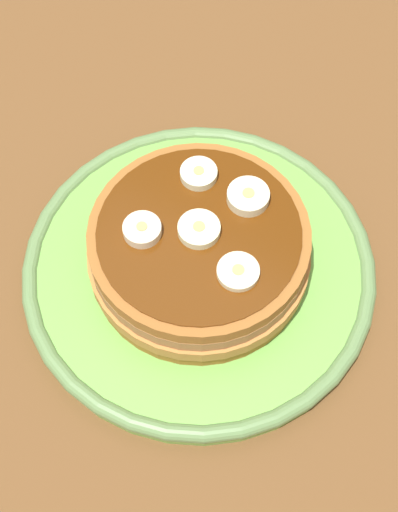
# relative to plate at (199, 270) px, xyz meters

# --- Properties ---
(ground_plane) EXTENTS (1.40, 1.40, 0.03)m
(ground_plane) POSITION_rel_plate_xyz_m (0.00, 0.00, -0.03)
(ground_plane) COLOR brown
(plate) EXTENTS (0.27, 0.27, 0.02)m
(plate) POSITION_rel_plate_xyz_m (0.00, 0.00, 0.00)
(plate) COLOR #72B74C
(plate) RESTS_ON ground_plane
(pancake_stack) EXTENTS (0.17, 0.16, 0.05)m
(pancake_stack) POSITION_rel_plate_xyz_m (0.00, 0.00, 0.03)
(pancake_stack) COLOR #A16426
(pancake_stack) RESTS_ON plate
(banana_slice_0) EXTENTS (0.03, 0.03, 0.01)m
(banana_slice_0) POSITION_rel_plate_xyz_m (0.00, -0.00, 0.06)
(banana_slice_0) COLOR #F0F3BC
(banana_slice_0) RESTS_ON pancake_stack
(banana_slice_1) EXTENTS (0.03, 0.03, 0.01)m
(banana_slice_1) POSITION_rel_plate_xyz_m (-0.04, -0.03, 0.06)
(banana_slice_1) COLOR #EEF0C1
(banana_slice_1) RESTS_ON pancake_stack
(banana_slice_2) EXTENTS (0.03, 0.03, 0.01)m
(banana_slice_2) POSITION_rel_plate_xyz_m (0.02, -0.03, 0.06)
(banana_slice_2) COLOR #F4E3BB
(banana_slice_2) RESTS_ON pancake_stack
(banana_slice_3) EXTENTS (0.03, 0.03, 0.01)m
(banana_slice_3) POSITION_rel_plate_xyz_m (0.01, 0.04, 0.06)
(banana_slice_3) COLOR #F6EBB6
(banana_slice_3) RESTS_ON pancake_stack
(banana_slice_4) EXTENTS (0.03, 0.03, 0.01)m
(banana_slice_4) POSITION_rel_plate_xyz_m (-0.04, 0.02, 0.06)
(banana_slice_4) COLOR beige
(banana_slice_4) RESTS_ON pancake_stack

